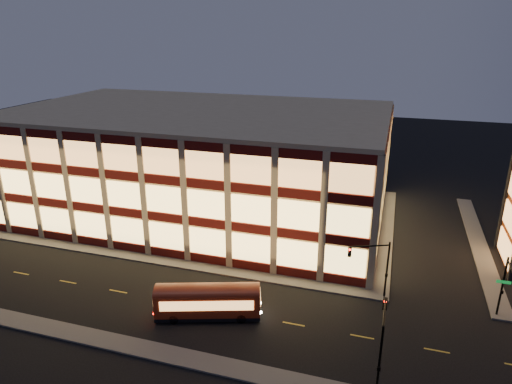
% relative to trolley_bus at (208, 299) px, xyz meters
% --- Properties ---
extents(ground, '(200.00, 200.00, 0.00)m').
position_rel_trolley_bus_xyz_m(ground, '(-8.26, 7.14, -1.77)').
color(ground, black).
rests_on(ground, ground).
extents(sidewalk_office_south, '(54.00, 2.00, 0.15)m').
position_rel_trolley_bus_xyz_m(sidewalk_office_south, '(-11.26, 8.14, -1.70)').
color(sidewalk_office_south, '#514F4C').
rests_on(sidewalk_office_south, ground).
extents(sidewalk_office_east, '(2.00, 30.00, 0.15)m').
position_rel_trolley_bus_xyz_m(sidewalk_office_east, '(14.74, 24.14, -1.70)').
color(sidewalk_office_east, '#514F4C').
rests_on(sidewalk_office_east, ground).
extents(sidewalk_tower_west, '(2.00, 30.00, 0.15)m').
position_rel_trolley_bus_xyz_m(sidewalk_tower_west, '(25.74, 24.14, -1.70)').
color(sidewalk_tower_west, '#514F4C').
rests_on(sidewalk_tower_west, ground).
extents(sidewalk_near, '(100.00, 2.00, 0.15)m').
position_rel_trolley_bus_xyz_m(sidewalk_near, '(-8.26, -5.86, -1.70)').
color(sidewalk_near, '#514F4C').
rests_on(sidewalk_near, ground).
extents(office_building, '(50.45, 30.45, 14.50)m').
position_rel_trolley_bus_xyz_m(office_building, '(-11.17, 24.06, 5.48)').
color(office_building, tan).
rests_on(office_building, ground).
extents(traffic_signal_far, '(3.79, 1.87, 6.00)m').
position_rel_trolley_bus_xyz_m(traffic_signal_far, '(13.95, 7.38, 2.34)').
color(traffic_signal_far, black).
rests_on(traffic_signal_far, ground).
extents(traffic_signal_right, '(1.20, 4.37, 6.00)m').
position_rel_trolley_bus_xyz_m(traffic_signal_right, '(25.24, 6.52, 2.33)').
color(traffic_signal_right, black).
rests_on(traffic_signal_right, ground).
extents(traffic_signal_near, '(0.32, 4.45, 6.00)m').
position_rel_trolley_bus_xyz_m(traffic_signal_near, '(15.24, -3.89, 2.36)').
color(traffic_signal_near, black).
rests_on(traffic_signal_near, ground).
extents(trolley_bus, '(9.69, 5.24, 3.19)m').
position_rel_trolley_bus_xyz_m(trolley_bus, '(0.00, 0.00, 0.00)').
color(trolley_bus, maroon).
rests_on(trolley_bus, ground).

